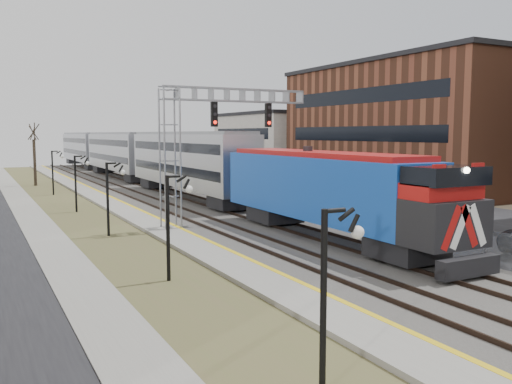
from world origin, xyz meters
TOP-DOWN VIEW (x-y plane):
  - sidewalk at (-7.00, 35.00)m, footprint 2.00×120.00m
  - grass_median at (-4.00, 35.00)m, footprint 4.00×120.00m
  - platform at (-1.00, 35.00)m, footprint 2.00×120.00m
  - ballast_bed at (4.00, 35.00)m, footprint 8.00×120.00m
  - parking_lot at (16.00, 35.00)m, footprint 16.00×120.00m
  - platform_edge at (-0.12, 35.00)m, footprint 0.24×120.00m
  - track_near at (2.00, 35.00)m, footprint 1.58×120.00m
  - track_far at (5.50, 35.00)m, footprint 1.58×120.00m
  - train at (5.50, 56.92)m, footprint 3.00×85.85m
  - signal_gantry at (1.22, 27.99)m, footprint 9.00×1.07m
  - lampposts at (-4.00, 18.29)m, footprint 0.14×62.14m
  - fence at (8.20, 35.00)m, footprint 0.04×120.00m
  - buildings_east at (30.00, 31.18)m, footprint 16.00×76.00m
  - car_lot_d at (12.12, 28.24)m, footprint 4.99×3.31m
  - car_lot_e at (10.92, 33.73)m, footprint 4.75×2.73m
  - car_lot_f at (11.59, 36.51)m, footprint 4.77×1.75m

SIDE VIEW (x-z plane):
  - parking_lot at x=16.00m, z-range 0.00..0.04m
  - grass_median at x=-4.00m, z-range 0.00..0.06m
  - sidewalk at x=-7.00m, z-range 0.00..0.08m
  - ballast_bed at x=4.00m, z-range 0.00..0.20m
  - platform at x=-1.00m, z-range 0.00..0.24m
  - platform_edge at x=-0.12m, z-range 0.24..0.25m
  - track_near at x=2.00m, z-range 0.20..0.35m
  - track_far at x=5.50m, z-range 0.20..0.35m
  - car_lot_d at x=12.12m, z-range 0.00..1.34m
  - car_lot_e at x=10.92m, z-range 0.00..1.52m
  - car_lot_f at x=11.59m, z-range 0.00..1.56m
  - fence at x=8.20m, z-range 0.00..1.60m
  - lampposts at x=-4.00m, z-range 0.00..4.00m
  - train at x=5.50m, z-range 0.26..5.58m
  - signal_gantry at x=1.22m, z-range 1.51..9.66m
  - buildings_east at x=30.00m, z-range -1.19..13.81m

